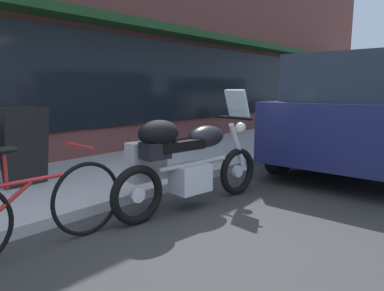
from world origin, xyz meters
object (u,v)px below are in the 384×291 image
(touring_motorcycle, at_px, (183,159))
(parked_minivan, at_px, (370,112))
(parked_bicycle, at_px, (32,209))
(sandwich_board_sign, at_px, (24,147))

(touring_motorcycle, bearing_deg, parked_minivan, -14.28)
(touring_motorcycle, bearing_deg, parked_bicycle, 171.96)
(parked_bicycle, xyz_separation_m, sandwich_board_sign, (0.71, 1.74, 0.26))
(touring_motorcycle, height_order, parked_minivan, parked_minivan)
(touring_motorcycle, height_order, parked_bicycle, touring_motorcycle)
(sandwich_board_sign, bearing_deg, touring_motorcycle, -64.35)
(parked_bicycle, relative_size, sandwich_board_sign, 1.68)
(touring_motorcycle, relative_size, parked_bicycle, 1.26)
(touring_motorcycle, bearing_deg, sandwich_board_sign, 115.65)
(parked_bicycle, xyz_separation_m, parked_minivan, (5.52, -1.22, 0.61))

